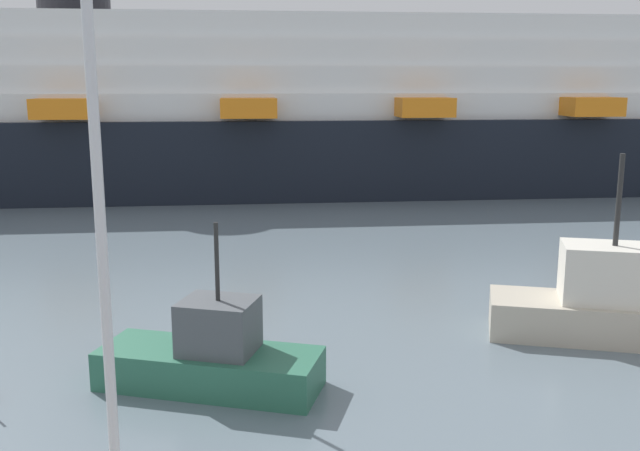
% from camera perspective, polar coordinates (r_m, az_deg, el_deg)
% --- Properties ---
extents(fishing_boat_0, '(6.24, 3.90, 4.50)m').
position_cam_1_polar(fishing_boat_0, '(19.39, -8.65, -10.44)').
color(fishing_boat_0, '#2D6B51').
rests_on(fishing_boat_0, ground_plane).
extents(fishing_boat_1, '(8.47, 4.71, 5.88)m').
position_cam_1_polar(fishing_boat_1, '(24.37, 22.86, -6.02)').
color(fishing_boat_1, '#BCB29E').
rests_on(fishing_boat_1, ground_plane).
extents(cruise_ship, '(99.15, 16.51, 17.52)m').
position_cam_1_polar(cruise_ship, '(54.07, 0.24, 8.94)').
color(cruise_ship, black).
rests_on(cruise_ship, ground_plane).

